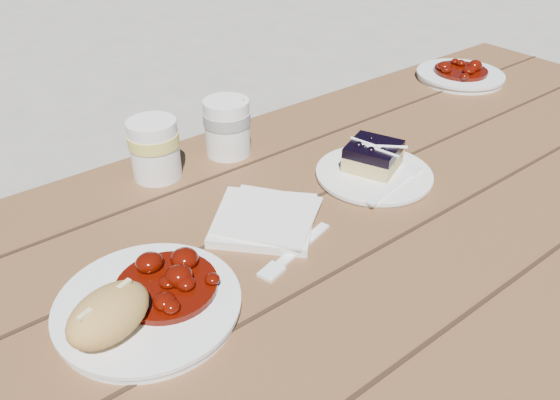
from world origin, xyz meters
TOP-DOWN VIEW (x-y plane):
  - picnic_table at (0.00, -0.00)m, footprint 2.00×1.55m
  - main_plate at (-0.28, 0.01)m, footprint 0.23×0.23m
  - goulash_stew at (-0.25, 0.02)m, footprint 0.13×0.13m
  - bread_roll at (-0.34, -0.01)m, footprint 0.13×0.10m
  - dessert_plate at (0.18, 0.07)m, footprint 0.20×0.20m
  - blueberry_cake at (0.19, 0.08)m, footprint 0.11×0.11m
  - fork_dessert at (0.16, 0.01)m, footprint 0.16×0.06m
  - coffee_cup at (0.03, 0.30)m, footprint 0.08×0.08m
  - napkin_stack at (-0.05, 0.07)m, footprint 0.21×0.21m
  - fork_table at (-0.04, -0.01)m, footprint 0.16×0.07m
  - second_plate at (0.70, 0.27)m, footprint 0.21×0.21m
  - second_stew at (0.70, 0.27)m, footprint 0.13×0.13m
  - second_cup at (-0.12, 0.31)m, footprint 0.08×0.08m

SIDE VIEW (x-z plane):
  - picnic_table at x=0.00m, z-range 0.21..0.96m
  - fork_table at x=-0.04m, z-range 0.75..0.75m
  - dessert_plate at x=0.18m, z-range 0.75..0.76m
  - napkin_stack at x=-0.05m, z-range 0.75..0.76m
  - main_plate at x=-0.28m, z-range 0.75..0.77m
  - second_plate at x=0.70m, z-range 0.75..0.77m
  - fork_dessert at x=0.16m, z-range 0.76..0.76m
  - blueberry_cake at x=0.19m, z-range 0.76..0.81m
  - goulash_stew at x=-0.25m, z-range 0.77..0.81m
  - second_stew at x=0.70m, z-range 0.77..0.81m
  - bread_roll at x=-0.34m, z-range 0.77..0.82m
  - coffee_cup at x=0.03m, z-range 0.75..0.86m
  - second_cup at x=-0.12m, z-range 0.75..0.86m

